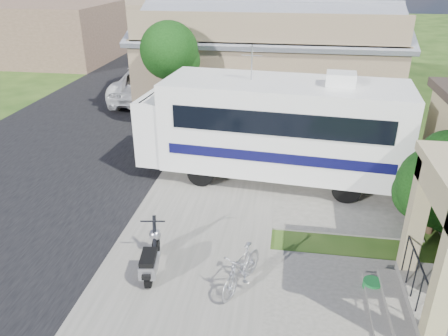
# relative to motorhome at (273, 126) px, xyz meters

# --- Properties ---
(ground) EXTENTS (120.00, 120.00, 0.00)m
(ground) POSITION_rel_motorhome_xyz_m (-0.77, -4.74, -1.87)
(ground) COLOR #1C3B10
(street_slab) EXTENTS (9.00, 80.00, 0.02)m
(street_slab) POSITION_rel_motorhome_xyz_m (-8.27, 5.26, -1.86)
(street_slab) COLOR black
(street_slab) RESTS_ON ground
(sidewalk_slab) EXTENTS (4.00, 80.00, 0.06)m
(sidewalk_slab) POSITION_rel_motorhome_xyz_m (-1.77, 5.26, -1.84)
(sidewalk_slab) COLOR #5B5952
(sidewalk_slab) RESTS_ON ground
(driveway_slab) EXTENTS (7.00, 6.00, 0.05)m
(driveway_slab) POSITION_rel_motorhome_xyz_m (0.73, -0.24, -1.84)
(driveway_slab) COLOR #5B5952
(driveway_slab) RESTS_ON ground
(walk_slab) EXTENTS (4.00, 3.00, 0.05)m
(walk_slab) POSITION_rel_motorhome_xyz_m (2.23, -5.74, -1.84)
(walk_slab) COLOR #5B5952
(walk_slab) RESTS_ON ground
(warehouse) EXTENTS (12.50, 8.40, 5.04)m
(warehouse) POSITION_rel_motorhome_xyz_m (-0.77, 9.23, 0.12)
(warehouse) COLOR #806650
(warehouse) RESTS_ON ground
(distant_bldg_far) EXTENTS (10.00, 8.00, 4.00)m
(distant_bldg_far) POSITION_rel_motorhome_xyz_m (-17.77, 17.26, 0.13)
(distant_bldg_far) COLOR brown
(distant_bldg_far) RESTS_ON ground
(distant_bldg_near) EXTENTS (8.00, 7.00, 3.20)m
(distant_bldg_near) POSITION_rel_motorhome_xyz_m (-15.77, 29.26, -0.27)
(distant_bldg_near) COLOR #806650
(distant_bldg_near) RESTS_ON ground
(street_tree_a) EXTENTS (2.44, 2.40, 4.58)m
(street_tree_a) POSITION_rel_motorhome_xyz_m (-4.47, 4.31, 1.38)
(street_tree_a) COLOR black
(street_tree_a) RESTS_ON ground
(street_tree_b) EXTENTS (2.44, 2.40, 4.73)m
(street_tree_b) POSITION_rel_motorhome_xyz_m (-4.47, 14.31, 1.52)
(street_tree_b) COLOR black
(street_tree_b) RESTS_ON ground
(street_tree_c) EXTENTS (2.44, 2.40, 4.42)m
(street_tree_c) POSITION_rel_motorhome_xyz_m (-4.47, 23.31, 1.24)
(street_tree_c) COLOR black
(street_tree_c) RESTS_ON ground
(motorhome) EXTENTS (8.69, 3.38, 4.36)m
(motorhome) POSITION_rel_motorhome_xyz_m (0.00, 0.00, 0.00)
(motorhome) COLOR white
(motorhome) RESTS_ON ground
(shrub) EXTENTS (2.40, 2.29, 2.94)m
(shrub) POSITION_rel_motorhome_xyz_m (4.52, -2.66, -0.36)
(shrub) COLOR black
(shrub) RESTS_ON ground
(scooter) EXTENTS (0.66, 1.69, 1.11)m
(scooter) POSITION_rel_motorhome_xyz_m (-2.46, -5.60, -1.38)
(scooter) COLOR black
(scooter) RESTS_ON ground
(bicycle) EXTENTS (1.06, 1.73, 1.00)m
(bicycle) POSITION_rel_motorhome_xyz_m (-0.33, -5.76, -1.37)
(bicycle) COLOR #9E9DA5
(bicycle) RESTS_ON ground
(pickup_truck) EXTENTS (3.46, 6.61, 1.78)m
(pickup_truck) POSITION_rel_motorhome_xyz_m (-7.02, 8.58, -0.98)
(pickup_truck) COLOR silver
(pickup_truck) RESTS_ON ground
(van) EXTENTS (3.25, 5.94, 1.63)m
(van) POSITION_rel_motorhome_xyz_m (-7.25, 15.17, -1.05)
(van) COLOR silver
(van) RESTS_ON ground
(garden_hose) EXTENTS (0.42, 0.42, 0.19)m
(garden_hose) POSITION_rel_motorhome_xyz_m (2.58, -5.31, -1.78)
(garden_hose) COLOR #156D2D
(garden_hose) RESTS_ON ground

